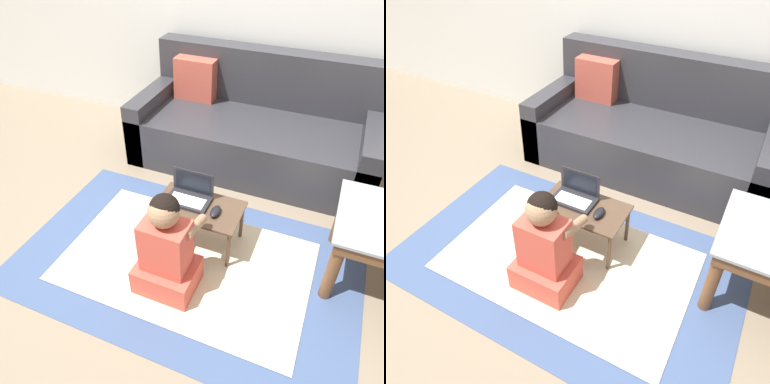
% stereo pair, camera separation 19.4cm
% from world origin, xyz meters
% --- Properties ---
extents(ground_plane, '(16.00, 16.00, 0.00)m').
position_xyz_m(ground_plane, '(0.00, 0.00, 0.00)').
color(ground_plane, '#7F705B').
extents(area_rug, '(2.17, 1.35, 0.01)m').
position_xyz_m(area_rug, '(0.14, -0.15, 0.00)').
color(area_rug, '#3D517A').
rests_on(area_rug, ground_plane).
extents(couch, '(1.98, 0.92, 0.88)m').
position_xyz_m(couch, '(0.19, 1.20, 0.30)').
color(couch, '#2D2D33').
rests_on(couch, ground_plane).
extents(laptop_desk, '(0.56, 0.34, 0.31)m').
position_xyz_m(laptop_desk, '(0.14, 0.06, 0.27)').
color(laptop_desk, '#4C3828').
rests_on(laptop_desk, ground_plane).
extents(laptop, '(0.28, 0.17, 0.19)m').
position_xyz_m(laptop, '(0.06, 0.10, 0.34)').
color(laptop, '#232328').
rests_on(laptop, laptop_desk).
extents(computer_mouse, '(0.06, 0.11, 0.04)m').
position_xyz_m(computer_mouse, '(0.26, 0.04, 0.33)').
color(computer_mouse, black).
rests_on(computer_mouse, laptop_desk).
extents(person_seated, '(0.35, 0.40, 0.69)m').
position_xyz_m(person_seated, '(0.11, -0.35, 0.30)').
color(person_seated, '#CC4C3D').
rests_on(person_seated, ground_plane).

